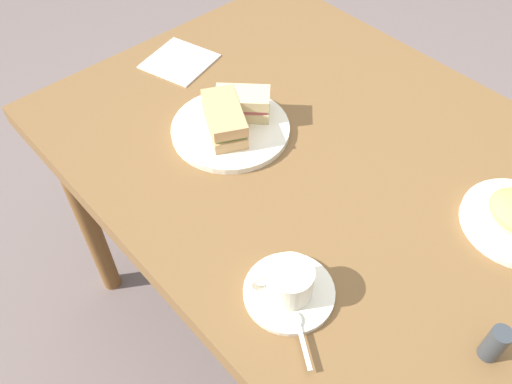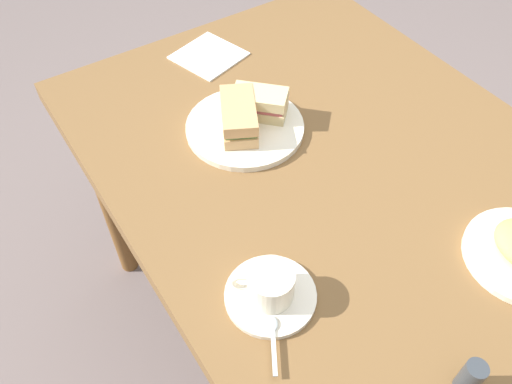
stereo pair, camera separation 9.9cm
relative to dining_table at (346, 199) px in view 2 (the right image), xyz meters
name	(u,v)px [view 2 (the right image)]	position (x,y,z in m)	size (l,w,h in m)	color
ground_plane	(317,339)	(0.00, 0.00, -0.69)	(6.00, 6.00, 0.00)	#72625E
dining_table	(346,199)	(0.00, 0.00, 0.00)	(1.29, 0.89, 0.77)	brown
sandwich_plate	(245,127)	(-0.23, -0.11, 0.09)	(0.26, 0.26, 0.01)	beige
sandwich_front	(239,116)	(-0.23, -0.12, 0.12)	(0.16, 0.13, 0.06)	tan
sandwich_back	(260,103)	(-0.24, -0.06, 0.12)	(0.13, 0.13, 0.06)	#D6BE82
coffee_saucer	(270,295)	(0.14, -0.29, 0.08)	(0.16, 0.16, 0.01)	beige
coffee_cup	(270,284)	(0.14, -0.29, 0.12)	(0.08, 0.09, 0.06)	beige
spoon	(273,335)	(0.20, -0.33, 0.09)	(0.09, 0.06, 0.01)	silver
napkin	(209,56)	(-0.51, -0.04, 0.08)	(0.15, 0.15, 0.00)	white
salt_shaker	(470,378)	(0.42, -0.14, 0.11)	(0.03, 0.03, 0.07)	#33383D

